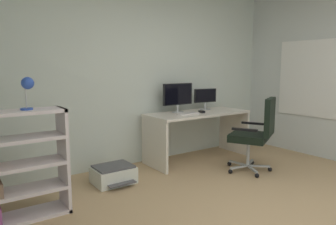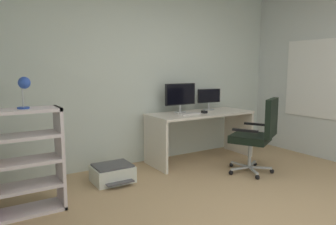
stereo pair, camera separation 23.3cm
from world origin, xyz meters
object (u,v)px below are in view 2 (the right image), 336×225
Objects in this scene: desk at (200,124)px; monitor_secondary at (209,97)px; office_chair at (258,133)px; desk_lamp at (24,86)px; computer_mouse at (204,112)px; printer at (113,173)px; monitor_main at (180,95)px; bookshelf at (2,167)px; keyboard at (190,114)px.

monitor_secondary is at bearing 29.38° from desk.
desk_lamp is at bearing 172.44° from office_chair.
computer_mouse is at bearing -89.65° from desk.
computer_mouse reaches higher than printer.
monitor_main is 1.31× the size of monitor_secondary.
monitor_main is 0.56m from monitor_secondary.
desk is 3.34× the size of printer.
monitor_main reaches higher than printer.
bookshelf is 3.43× the size of desk_lamp.
office_chair reaches higher than desk.
keyboard is 1.41m from printer.
keyboard is at bearing -155.54° from monitor_secondary.
office_chair is (0.54, -0.82, -0.19)m from keyboard.
desk is 16.28× the size of computer_mouse.
desk_lamp is (-2.24, -0.45, 0.50)m from keyboard.
desk_lamp is (-2.81, -0.71, 0.30)m from monitor_secondary.
computer_mouse is at bearing -139.23° from monitor_secondary.
monitor_main is 0.51× the size of bookshelf.
keyboard is (-0.57, -0.26, -0.19)m from monitor_secondary.
keyboard is 2.34m from desk_lamp.
desk_lamp is at bearing -165.90° from monitor_secondary.
keyboard is at bearing 4.33° from printer.
printer is at bearing 157.92° from office_chair.
office_chair is 3.04m from bookshelf.
desk reaches higher than printer.
monitor_main is at bearing -179.98° from monitor_secondary.
office_chair is (0.52, -1.08, -0.44)m from monitor_main.
office_chair is (0.26, -0.82, -0.20)m from computer_mouse.
computer_mouse is at bearing 9.34° from bookshelf.
desk_lamp reaches higher than printer.
computer_mouse is 0.21× the size of printer.
bookshelf is at bearing -164.16° from monitor_main.
printer is (1.00, 0.35, -1.14)m from desk_lamp.
computer_mouse is at bearing -43.95° from monitor_main.
desk_lamp is (0.24, 0.00, 0.75)m from bookshelf.
office_chair reaches higher than printer.
printer is at bearing -168.99° from monitor_secondary.
printer is (-1.81, -0.35, -0.84)m from monitor_secondary.
desk is 0.54m from monitor_main.
monitor_main is at bearing 146.35° from computer_mouse.
desk is at bearing 106.07° from office_chair.
office_chair is at bearing -62.06° from computer_mouse.
computer_mouse is 0.10× the size of bookshelf.
computer_mouse is at bearing 107.65° from office_chair.
monitor_secondary is 2.92m from desk_lamp.
office_chair is (0.26, -0.91, 0.01)m from desk.
computer_mouse is at bearing 3.74° from printer.
keyboard is at bearing 123.25° from office_chair.
desk is 2.67m from desk_lamp.
printer is at bearing 19.48° from desk_lamp.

